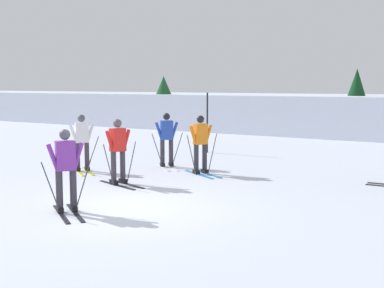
% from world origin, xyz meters
% --- Properties ---
extents(ground_plane, '(120.00, 120.00, 0.00)m').
position_xyz_m(ground_plane, '(0.00, 0.00, 0.00)').
color(ground_plane, silver).
extents(far_snow_ridge, '(80.00, 7.62, 2.03)m').
position_xyz_m(far_snow_ridge, '(0.00, 19.44, 1.01)').
color(far_snow_ridge, silver).
rests_on(far_snow_ridge, ground).
extents(skier_orange, '(1.57, 1.12, 1.71)m').
position_xyz_m(skier_orange, '(-0.81, 4.45, 0.92)').
color(skier_orange, '#237AC6').
rests_on(skier_orange, ground).
extents(skier_red, '(1.64, 0.96, 1.71)m').
position_xyz_m(skier_red, '(-1.82, 1.96, 0.92)').
color(skier_red, black).
rests_on(skier_red, ground).
extents(skier_white, '(1.52, 1.23, 1.71)m').
position_xyz_m(skier_white, '(-4.07, 2.95, 0.92)').
color(skier_white, gold).
rests_on(skier_white, ground).
extents(skier_purple, '(1.53, 1.21, 1.71)m').
position_xyz_m(skier_purple, '(-0.75, -0.94, 0.92)').
color(skier_purple, black).
rests_on(skier_purple, ground).
extents(skier_blue, '(1.43, 1.36, 1.71)m').
position_xyz_m(skier_blue, '(-2.39, 4.99, 0.92)').
color(skier_blue, silver).
rests_on(skier_blue, ground).
extents(trail_marker_pole, '(0.06, 0.06, 2.30)m').
position_xyz_m(trail_marker_pole, '(-3.06, 8.65, 1.15)').
color(trail_marker_pole, black).
rests_on(trail_marker_pole, ground).
extents(conifer_far_left, '(2.11, 2.11, 3.10)m').
position_xyz_m(conifer_far_left, '(-10.83, 16.76, 1.86)').
color(conifer_far_left, '#513823').
rests_on(conifer_far_left, ground).
extents(conifer_far_right, '(1.68, 1.68, 3.41)m').
position_xyz_m(conifer_far_right, '(0.03, 18.31, 2.08)').
color(conifer_far_right, '#513823').
rests_on(conifer_far_right, ground).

